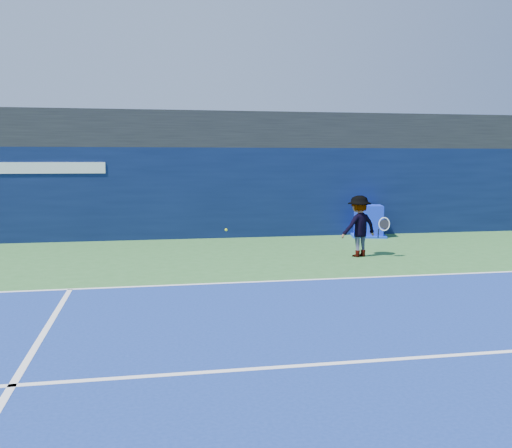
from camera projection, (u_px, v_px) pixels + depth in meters
name	position (u px, v px, depth m)	size (l,w,h in m)	color
ground	(360.00, 317.00, 9.43)	(80.00, 80.00, 0.00)	#30672E
baseline	(310.00, 280.00, 12.36)	(24.00, 0.10, 0.01)	white
service_line	(416.00, 358.00, 7.48)	(24.00, 0.10, 0.01)	white
stadium_band	(245.00, 132.00, 20.26)	(36.00, 3.00, 1.20)	black
back_wall_assembly	(250.00, 192.00, 19.52)	(36.00, 1.03, 3.00)	#0A163B
equipment_cart	(368.00, 222.00, 19.38)	(1.34, 1.34, 1.07)	#0D22BE
tennis_player	(359.00, 226.00, 15.32)	(1.34, 0.91, 1.65)	white
tennis_ball	(226.00, 230.00, 14.17)	(0.07, 0.07, 0.07)	#BFD117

